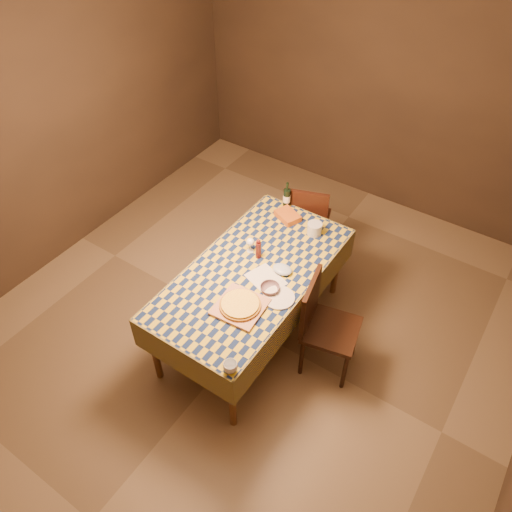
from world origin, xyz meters
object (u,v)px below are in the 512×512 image
Objects in this scene: dining_table at (253,278)px; bowl at (270,288)px; wine_bottle at (287,198)px; white_plate at (279,298)px; cutting_board at (240,307)px; chair_far at (306,219)px; pizza at (240,304)px; chair_right at (322,321)px.

bowl reaches higher than dining_table.
wine_bottle is at bearing 114.54° from bowl.
white_plate is (0.10, -0.03, -0.02)m from bowl.
dining_table is 6.92× the size of wine_bottle.
dining_table is 12.32× the size of bowl.
wine_bottle reaches higher than dining_table.
dining_table is 5.25× the size of cutting_board.
bowl is at bearing -74.32° from chair_far.
pizza is 1.27× the size of wine_bottle.
bowl is 1.25m from chair_far.
pizza is at bearing 0.00° from cutting_board.
chair_far reaches higher than white_plate.
chair_far reaches higher than cutting_board.
chair_far is at bearing 109.62° from white_plate.
chair_far is (-0.10, 1.08, -0.17)m from dining_table.
cutting_board is 1.29m from wine_bottle.
pizza is 0.36× the size of chair_right.
wine_bottle reaches higher than pizza.
wine_bottle is at bearing 118.53° from white_plate.
chair_far is at bearing 95.41° from dining_table.
chair_right reaches higher than pizza.
pizza is at bearing -128.21° from white_plate.
dining_table is 1.98× the size of chair_far.
white_plate is at bearing -21.01° from dining_table.
wine_bottle is 1.09× the size of white_plate.
pizza is at bearing -69.37° from dining_table.
chair_far is at bearing 63.06° from wine_bottle.
wine_bottle is 1.23m from chair_right.
wine_bottle is 0.29× the size of chair_right.
wine_bottle reaches higher than cutting_board.
dining_table is at bearing 156.80° from bowl.
chair_right is (0.64, 0.05, -0.17)m from dining_table.
dining_table is at bearing -175.50° from chair_right.
chair_right is (0.50, 0.42, -0.26)m from cutting_board.
white_plate is 0.44m from chair_right.
chair_right is (0.74, -1.03, 0.00)m from chair_far.
chair_far is at bearing 105.68° from bowl.
wine_bottle is 0.29× the size of chair_far.
pizza is at bearing -140.06° from chair_right.
cutting_board is at bearing -80.57° from chair_far.
cutting_board is 0.31m from white_plate.
dining_table is at bearing 158.99° from white_plate.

